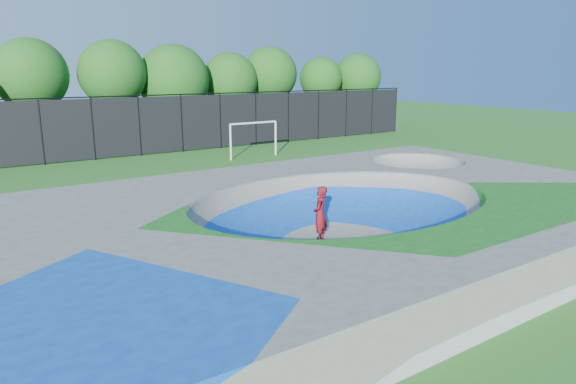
% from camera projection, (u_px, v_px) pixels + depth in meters
% --- Properties ---
extents(ground, '(120.00, 120.00, 0.00)m').
position_uv_depth(ground, '(343.00, 239.00, 17.74)').
color(ground, '#26661C').
rests_on(ground, ground).
extents(skate_deck, '(22.00, 14.00, 1.50)m').
position_uv_depth(skate_deck, '(343.00, 218.00, 17.56)').
color(skate_deck, gray).
rests_on(skate_deck, ground).
extents(skater, '(0.83, 0.81, 1.93)m').
position_uv_depth(skater, '(320.00, 214.00, 17.21)').
color(skater, red).
rests_on(skater, ground).
extents(skateboard, '(0.67, 0.74, 0.05)m').
position_uv_depth(skateboard, '(320.00, 241.00, 17.43)').
color(skateboard, black).
rests_on(skateboard, ground).
extents(soccer_goal, '(3.55, 0.12, 2.34)m').
position_uv_depth(soccer_goal, '(254.00, 133.00, 33.59)').
color(soccer_goal, white).
rests_on(soccer_goal, ground).
extents(fence, '(48.09, 0.09, 4.04)m').
position_uv_depth(fence, '(139.00, 125.00, 34.13)').
color(fence, black).
rests_on(fence, ground).
extents(treeline, '(53.00, 6.84, 8.02)m').
position_uv_depth(treeline, '(104.00, 78.00, 37.58)').
color(treeline, '#443022').
rests_on(treeline, ground).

